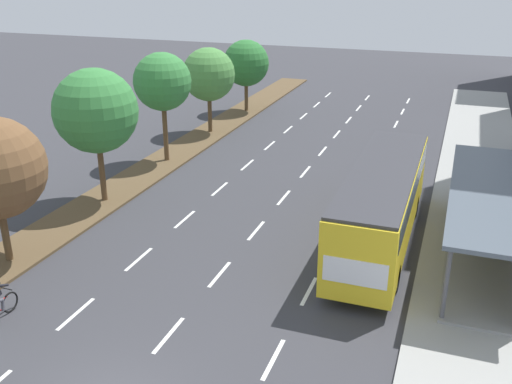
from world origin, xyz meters
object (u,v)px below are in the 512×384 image
object	(u,v)px
median_tree_fourth	(162,82)
median_tree_fifth	(209,75)
median_tree_third	(96,111)
median_tree_farthest	(246,63)
bus	(382,198)
bus_shelter	(494,217)

from	to	relation	value
median_tree_fourth	median_tree_fifth	xyz separation A→B (m)	(-0.12, 6.53, -0.70)
median_tree_third	median_tree_farthest	world-z (taller)	median_tree_third
bus	median_tree_fourth	bearing A→B (deg)	154.03
bus	median_tree_third	size ratio (longest dim) A/B	1.75
bus	median_tree_fifth	size ratio (longest dim) A/B	1.98
median_tree_fourth	bus	bearing A→B (deg)	-25.97
median_tree_third	median_tree_farthest	size ratio (longest dim) A/B	1.18
bus_shelter	median_tree_fifth	xyz separation A→B (m)	(-17.83, 13.03, 2.16)
bus_shelter	median_tree_fifth	distance (m)	22.19
bus	median_tree_fourth	world-z (taller)	median_tree_fourth
bus	median_tree_farthest	bearing A→B (deg)	124.30
median_tree_third	median_tree_fifth	size ratio (longest dim) A/B	1.13
bus_shelter	bus	size ratio (longest dim) A/B	0.98
bus_shelter	median_tree_third	world-z (taller)	median_tree_third
bus	median_tree_fifth	bearing A→B (deg)	136.03
median_tree_third	bus_shelter	bearing A→B (deg)	0.08
median_tree_third	median_tree_fourth	world-z (taller)	median_tree_third
median_tree_third	median_tree_farthest	xyz separation A→B (m)	(0.02, 19.59, -0.76)
bus	median_tree_third	distance (m)	13.62
bus_shelter	median_tree_farthest	distance (m)	26.42
median_tree_fourth	median_tree_fifth	world-z (taller)	median_tree_fourth
bus_shelter	median_tree_farthest	size ratio (longest dim) A/B	2.04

